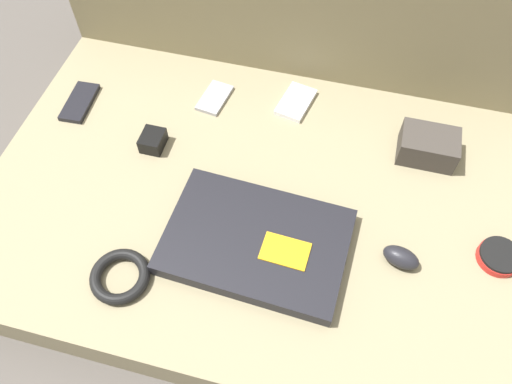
% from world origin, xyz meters
% --- Properties ---
extents(ground_plane, '(8.00, 8.00, 0.00)m').
position_xyz_m(ground_plane, '(0.00, 0.00, 0.00)').
color(ground_plane, '#4C4742').
extents(couch_seat, '(1.15, 0.76, 0.10)m').
position_xyz_m(couch_seat, '(0.00, 0.00, 0.05)').
color(couch_seat, '#847A5B').
rests_on(couch_seat, ground_plane).
extents(laptop, '(0.36, 0.26, 0.03)m').
position_xyz_m(laptop, '(0.03, -0.11, 0.12)').
color(laptop, black).
rests_on(laptop, couch_seat).
extents(computer_mouse, '(0.08, 0.06, 0.04)m').
position_xyz_m(computer_mouse, '(0.30, -0.08, 0.12)').
color(computer_mouse, black).
rests_on(computer_mouse, couch_seat).
extents(speaker_puck, '(0.08, 0.08, 0.02)m').
position_xyz_m(speaker_puck, '(0.49, -0.02, 0.12)').
color(speaker_puck, red).
rests_on(speaker_puck, couch_seat).
extents(phone_silver, '(0.06, 0.13, 0.01)m').
position_xyz_m(phone_silver, '(-0.47, 0.15, 0.11)').
color(phone_silver, black).
rests_on(phone_silver, couch_seat).
extents(phone_black, '(0.09, 0.12, 0.01)m').
position_xyz_m(phone_black, '(0.03, 0.28, 0.11)').
color(phone_black, silver).
rests_on(phone_black, couch_seat).
extents(phone_small, '(0.07, 0.11, 0.01)m').
position_xyz_m(phone_small, '(-0.17, 0.25, 0.11)').
color(phone_small, '#99999E').
rests_on(phone_small, couch_seat).
extents(camera_pouch, '(0.12, 0.09, 0.06)m').
position_xyz_m(camera_pouch, '(0.33, 0.20, 0.14)').
color(camera_pouch, '#38332D').
rests_on(camera_pouch, couch_seat).
extents(charger_brick, '(0.05, 0.06, 0.04)m').
position_xyz_m(charger_brick, '(-0.26, 0.08, 0.12)').
color(charger_brick, black).
rests_on(charger_brick, couch_seat).
extents(cable_coil, '(0.11, 0.11, 0.02)m').
position_xyz_m(cable_coil, '(-0.20, -0.24, 0.12)').
color(cable_coil, black).
rests_on(cable_coil, couch_seat).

